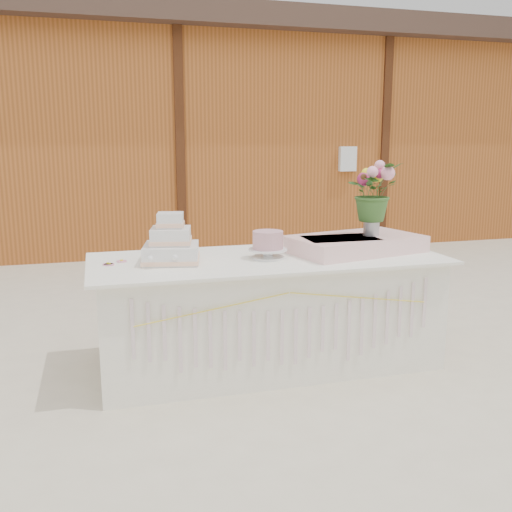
{
  "coord_description": "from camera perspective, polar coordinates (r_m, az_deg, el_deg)",
  "views": [
    {
      "loc": [
        -1.12,
        -3.65,
        1.55
      ],
      "look_at": [
        0.0,
        0.3,
        0.72
      ],
      "focal_mm": 40.0,
      "sensor_mm": 36.0,
      "label": 1
    }
  ],
  "objects": [
    {
      "name": "pink_cake_stand",
      "position": [
        3.83,
        1.2,
        1.29
      ],
      "size": [
        0.26,
        0.26,
        0.19
      ],
      "color": "white",
      "rests_on": "cake_table"
    },
    {
      "name": "barn",
      "position": [
        9.71,
        -9.44,
        12.01
      ],
      "size": [
        12.6,
        4.6,
        3.3
      ],
      "color": "#9F5321",
      "rests_on": "ground"
    },
    {
      "name": "loose_flowers",
      "position": [
        3.85,
        -14.27,
        -0.49
      ],
      "size": [
        0.22,
        0.35,
        0.02
      ],
      "primitive_type": null,
      "rotation": [
        0.0,
        0.0,
        0.29
      ],
      "color": "pink",
      "rests_on": "cake_table"
    },
    {
      "name": "cake_table",
      "position": [
        3.99,
        1.2,
        -5.53
      ],
      "size": [
        2.4,
        1.0,
        0.77
      ],
      "color": "white",
      "rests_on": "ground"
    },
    {
      "name": "satin_runner",
      "position": [
        4.13,
        9.89,
        1.2
      ],
      "size": [
        1.02,
        0.72,
        0.12
      ],
      "primitive_type": "cube",
      "rotation": [
        0.0,
        0.0,
        0.22
      ],
      "color": "beige",
      "rests_on": "cake_table"
    },
    {
      "name": "flower_vase",
      "position": [
        4.15,
        11.47,
        3.07
      ],
      "size": [
        0.11,
        0.11,
        0.15
      ],
      "primitive_type": "cylinder",
      "color": "#ADADB2",
      "rests_on": "satin_runner"
    },
    {
      "name": "bouquet",
      "position": [
        4.12,
        11.62,
        6.98
      ],
      "size": [
        0.47,
        0.45,
        0.41
      ],
      "primitive_type": "imported",
      "rotation": [
        0.0,
        0.0,
        0.43
      ],
      "color": "#335D25",
      "rests_on": "flower_vase"
    },
    {
      "name": "ground",
      "position": [
        4.12,
        1.15,
        -10.67
      ],
      "size": [
        80.0,
        80.0,
        0.0
      ],
      "primitive_type": "plane",
      "color": "beige",
      "rests_on": "ground"
    },
    {
      "name": "wedding_cake",
      "position": [
        3.76,
        -8.48,
        1.04
      ],
      "size": [
        0.42,
        0.42,
        0.33
      ],
      "rotation": [
        0.0,
        0.0,
        -0.2
      ],
      "color": "silver",
      "rests_on": "cake_table"
    }
  ]
}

